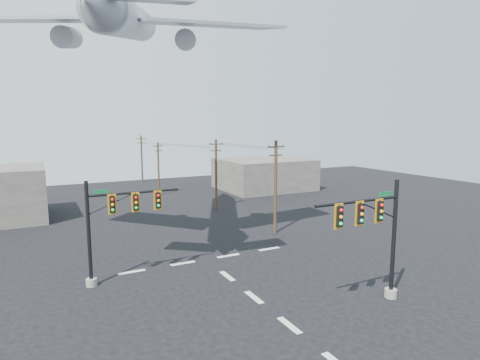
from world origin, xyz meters
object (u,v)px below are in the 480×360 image
utility_pole_c (158,168)px  utility_pole_d (142,158)px  utility_pole_a (275,185)px  utility_pole_b (216,173)px  signal_mast_far (113,225)px  airliner (127,20)px  signal_mast_near (377,236)px

utility_pole_c → utility_pole_d: bearing=65.2°
utility_pole_a → utility_pole_b: 12.76m
utility_pole_c → utility_pole_a: bearing=-101.7°
signal_mast_far → utility_pole_b: (15.81, 18.30, 0.59)m
utility_pole_c → airliner: (-9.22, -24.95, 15.09)m
utility_pole_c → airliner: size_ratio=0.30×
utility_pole_c → airliner: airliner is taller
utility_pole_c → utility_pole_d: size_ratio=0.93×
signal_mast_near → signal_mast_far: bearing=142.1°
signal_mast_near → utility_pole_d: (-0.63, 56.57, 0.27)m
utility_pole_a → airliner: (-13.68, 1.25, 14.44)m
utility_pole_b → utility_pole_c: size_ratio=1.11×
utility_pole_d → utility_pole_c: bearing=-72.3°
utility_pole_a → utility_pole_b: size_ratio=1.04×
utility_pole_b → airliner: (-12.86, -11.48, 14.62)m
signal_mast_near → utility_pole_d: 56.58m
signal_mast_near → utility_pole_a: utility_pole_a is taller
signal_mast_far → airliner: (2.95, 6.82, 15.22)m
signal_mast_far → utility_pole_d: bearing=74.2°
utility_pole_d → airliner: 43.00m
signal_mast_far → utility_pole_d: utility_pole_d is taller
airliner → signal_mast_far: bearing=177.2°
utility_pole_d → airliner: size_ratio=0.32×
utility_pole_a → utility_pole_c: 26.59m
utility_pole_a → utility_pole_c: utility_pole_a is taller
utility_pole_d → airliner: bearing=-83.3°
signal_mast_far → signal_mast_near: bearing=-37.9°
signal_mast_far → utility_pole_b: utility_pole_b is taller
signal_mast_far → utility_pole_d: (13.04, 45.92, 0.46)m
airliner → signal_mast_near: bearing=-127.9°
signal_mast_far → utility_pole_c: (12.17, 31.77, 0.13)m
signal_mast_near → utility_pole_c: (-1.49, 42.42, -0.06)m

